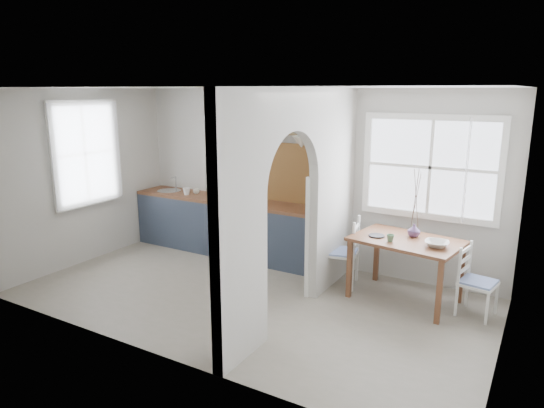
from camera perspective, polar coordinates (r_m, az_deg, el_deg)
The scene contains 26 objects.
floor at distance 6.28m, azimuth -2.82°, elevation -10.92°, with size 5.80×3.20×0.01m, color gray.
ceiling at distance 5.73m, azimuth -3.12°, elevation 13.53°, with size 5.80×3.20×0.01m, color beige.
walls at distance 5.87m, azimuth -2.96°, elevation 0.74°, with size 5.81×3.21×2.60m.
partition at distance 5.54m, azimuth 3.43°, elevation 1.58°, with size 0.12×3.20×2.60m.
kitchen_window at distance 7.74m, azimuth -21.20°, elevation 5.54°, with size 0.10×1.16×1.50m, color white, non-canonical shape.
nook_window at distance 6.57m, azimuth 18.12°, elevation 4.10°, with size 1.76×0.10×1.30m, color white, non-canonical shape.
counter at distance 7.76m, azimuth -4.55°, elevation -2.59°, with size 3.50×0.60×0.90m.
sink at distance 8.42m, azimuth -12.01°, elevation 1.47°, with size 0.40×0.40×0.02m, color silver.
backsplash at distance 7.30m, azimuth 2.44°, elevation 3.63°, with size 1.65×0.03×0.90m, color #956028.
shelf at distance 7.14m, azimuth 2.17°, elevation 8.66°, with size 1.75×0.20×0.21m.
pendant_lamp at distance 6.69m, azimuth 3.49°, elevation 7.31°, with size 0.26×0.26×0.16m, color silver.
utensil_rail at distance 6.33m, azimuth 6.14°, elevation 2.99°, with size 0.02×0.02×0.50m, color silver.
dining_table at distance 6.29m, azimuth 15.34°, elevation -7.46°, with size 1.27×0.85×0.79m, color brown, non-canonical shape.
chair_left at distance 6.58m, azimuth 8.12°, elevation -5.53°, with size 0.43×0.43×0.93m, color white, non-canonical shape.
chair_right at distance 6.13m, azimuth 23.10°, elevation -8.41°, with size 0.38×0.38×0.83m, color white, non-canonical shape.
kettle at distance 6.85m, azimuth 5.93°, elevation -0.04°, with size 0.17×0.14×0.20m, color white, non-canonical shape.
mug_a at distance 8.03m, azimuth -10.02°, elevation 1.48°, with size 0.12×0.12×0.12m, color white.
mug_b at distance 8.09m, azimuth -8.91°, elevation 1.50°, with size 0.11×0.11×0.08m, color white.
knife_block at distance 7.83m, azimuth -6.04°, elevation 1.78°, with size 0.11×0.15×0.24m, color black.
jar at distance 7.75m, azimuth -6.07°, elevation 1.38°, with size 0.10×0.10×0.17m, color gray.
towel_magenta at distance 6.74m, azimuth 6.01°, elevation -6.73°, with size 0.02×0.03×0.51m, color #D8365D.
towel_orange at distance 6.69m, azimuth 5.75°, elevation -7.12°, with size 0.02×0.03×0.50m, color orange.
bowl at distance 5.97m, azimuth 18.82°, elevation -4.46°, with size 0.27×0.27×0.07m, color silver.
table_cup at distance 6.01m, azimuth 13.75°, elevation -3.91°, with size 0.09×0.09×0.09m, color #56815C.
plate at distance 6.19m, azimuth 12.22°, elevation -3.67°, with size 0.20×0.20×0.02m, color black.
vase at distance 6.27m, azimuth 16.36°, elevation -3.00°, with size 0.16×0.16×0.16m, color #5B3E6C.
Camera 1 is at (3.13, -4.79, 2.58)m, focal length 32.00 mm.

